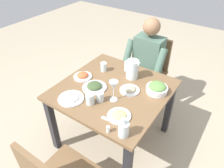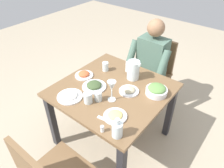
% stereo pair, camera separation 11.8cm
% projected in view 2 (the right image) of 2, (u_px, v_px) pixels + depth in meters
% --- Properties ---
extents(ground_plane, '(8.00, 8.00, 0.00)m').
position_uv_depth(ground_plane, '(113.00, 138.00, 2.37)').
color(ground_plane, tan).
extents(dining_table, '(0.97, 0.97, 0.70)m').
position_uv_depth(dining_table, '(113.00, 97.00, 2.02)').
color(dining_table, brown).
rests_on(dining_table, ground_plane).
extents(chair_near, '(0.40, 0.40, 0.86)m').
position_uv_depth(chair_near, '(155.00, 69.00, 2.63)').
color(chair_near, brown).
rests_on(chair_near, ground_plane).
extents(diner_near, '(0.48, 0.53, 1.15)m').
position_uv_depth(diner_near, '(147.00, 66.00, 2.42)').
color(diner_near, '#4C6B5B').
rests_on(diner_near, ground_plane).
extents(water_pitcher, '(0.16, 0.12, 0.19)m').
position_uv_depth(water_pitcher, '(133.00, 70.00, 2.03)').
color(water_pitcher, silver).
rests_on(water_pitcher, dining_table).
extents(salad_bowl, '(0.19, 0.19, 0.09)m').
position_uv_depth(salad_bowl, '(157.00, 90.00, 1.87)').
color(salad_bowl, white).
rests_on(salad_bowl, dining_table).
extents(plate_fries, '(0.19, 0.19, 0.04)m').
position_uv_depth(plate_fries, '(115.00, 115.00, 1.65)').
color(plate_fries, white).
rests_on(plate_fries, dining_table).
extents(plate_dolmas, '(0.23, 0.23, 0.05)m').
position_uv_depth(plate_dolmas, '(94.00, 86.00, 1.96)').
color(plate_dolmas, white).
rests_on(plate_dolmas, dining_table).
extents(plate_rice_curry, '(0.18, 0.18, 0.05)m').
position_uv_depth(plate_rice_curry, '(84.00, 75.00, 2.11)').
color(plate_rice_curry, white).
rests_on(plate_rice_curry, dining_table).
extents(plate_beans, '(0.18, 0.18, 0.05)m').
position_uv_depth(plate_beans, '(129.00, 90.00, 1.91)').
color(plate_beans, white).
rests_on(plate_beans, dining_table).
extents(plate_yoghurt, '(0.23, 0.23, 0.05)m').
position_uv_depth(plate_yoghurt, '(70.00, 96.00, 1.84)').
color(plate_yoghurt, white).
rests_on(plate_yoghurt, dining_table).
extents(water_glass_near_right, '(0.06, 0.06, 0.09)m').
position_uv_depth(water_glass_near_right, '(98.00, 96.00, 1.79)').
color(water_glass_near_right, silver).
rests_on(water_glass_near_right, dining_table).
extents(water_glass_center, '(0.06, 0.06, 0.09)m').
position_uv_depth(water_glass_center, '(105.00, 67.00, 2.17)').
color(water_glass_center, silver).
rests_on(water_glass_center, dining_table).
extents(water_glass_far_right, '(0.07, 0.07, 0.10)m').
position_uv_depth(water_glass_far_right, '(88.00, 98.00, 1.77)').
color(water_glass_far_right, silver).
rests_on(water_glass_far_right, dining_table).
extents(wine_glass, '(0.08, 0.08, 0.20)m').
position_uv_depth(wine_glass, '(112.00, 87.00, 1.74)').
color(wine_glass, silver).
rests_on(wine_glass, dining_table).
extents(oil_carafe, '(0.08, 0.08, 0.16)m').
position_uv_depth(oil_carafe, '(117.00, 130.00, 1.48)').
color(oil_carafe, silver).
rests_on(oil_carafe, dining_table).
extents(salt_shaker, '(0.03, 0.03, 0.05)m').
position_uv_depth(salt_shaker, '(102.00, 129.00, 1.52)').
color(salt_shaker, white).
rests_on(salt_shaker, dining_table).
extents(fork_near, '(0.17, 0.05, 0.01)m').
position_uv_depth(fork_near, '(107.00, 121.00, 1.62)').
color(fork_near, silver).
rests_on(fork_near, dining_table).
extents(knife_near, '(0.18, 0.09, 0.01)m').
position_uv_depth(knife_near, '(133.00, 71.00, 2.19)').
color(knife_near, silver).
rests_on(knife_near, dining_table).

